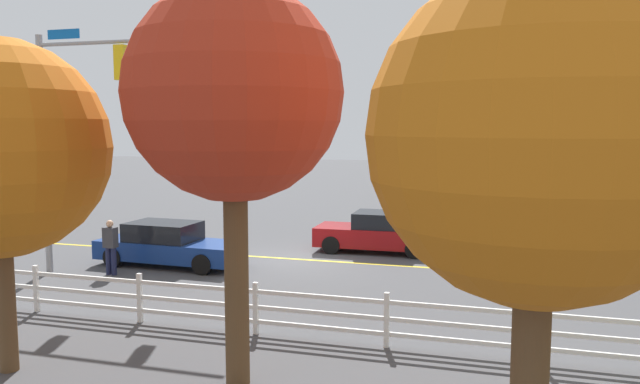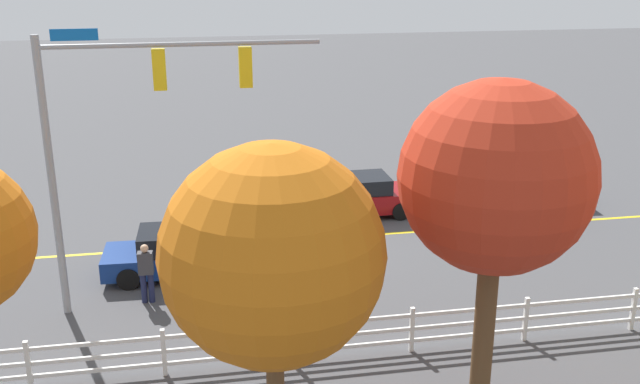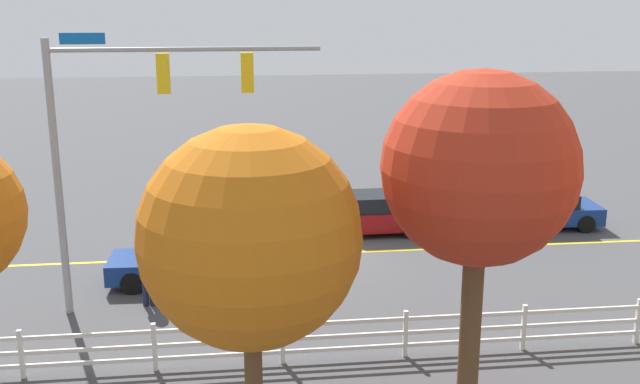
{
  "view_description": "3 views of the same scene",
  "coord_description": "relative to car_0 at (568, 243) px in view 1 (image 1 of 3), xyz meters",
  "views": [
    {
      "loc": [
        -6.61,
        19.61,
        4.54
      ],
      "look_at": [
        -1.12,
        1.01,
        2.45
      ],
      "focal_mm": 34.65,
      "sensor_mm": 36.0,
      "label": 1
    },
    {
      "loc": [
        3.35,
        22.22,
        9.16
      ],
      "look_at": [
        -0.57,
        0.66,
        1.85
      ],
      "focal_mm": 41.04,
      "sensor_mm": 36.0,
      "label": 2
    },
    {
      "loc": [
        2.32,
        22.91,
        8.15
      ],
      "look_at": [
        -0.37,
        0.5,
        2.24
      ],
      "focal_mm": 41.28,
      "sensor_mm": 36.0,
      "label": 3
    }
  ],
  "objects": [
    {
      "name": "ground_plane",
      "position": [
        8.81,
        2.09,
        -0.66
      ],
      "size": [
        120.0,
        120.0,
        0.0
      ],
      "primitive_type": "plane",
      "color": "#444447"
    },
    {
      "name": "tree_0",
      "position": [
        1.83,
        14.7,
        3.75
      ],
      "size": [
        3.71,
        3.71,
        6.3
      ],
      "color": "brown",
      "rests_on": "ground_plane"
    },
    {
      "name": "lane_center_stripe",
      "position": [
        4.81,
        2.09,
        -0.65
      ],
      "size": [
        28.0,
        0.16,
        0.01
      ],
      "primitive_type": "cube",
      "color": "gold",
      "rests_on": "ground_plane"
    },
    {
      "name": "car_1",
      "position": [
        6.42,
        0.06,
        0.04
      ],
      "size": [
        4.36,
        1.92,
        1.45
      ],
      "rotation": [
        0.0,
        0.0,
        6.3
      ],
      "color": "maroon",
      "rests_on": "ground_plane"
    },
    {
      "name": "car_0",
      "position": [
        0.0,
        0.0,
        0.0
      ],
      "size": [
        4.58,
        2.18,
        1.33
      ],
      "rotation": [
        0.0,
        0.0,
        6.24
      ],
      "color": "navy",
      "rests_on": "ground_plane"
    },
    {
      "name": "white_rail_fence",
      "position": [
        5.81,
        9.53,
        -0.05
      ],
      "size": [
        26.1,
        0.1,
        1.15
      ],
      "color": "white",
      "rests_on": "ground_plane"
    },
    {
      "name": "pedestrian",
      "position": [
        13.55,
        5.78,
        0.27
      ],
      "size": [
        0.41,
        0.28,
        1.69
      ],
      "rotation": [
        0.0,
        0.0,
        1.51
      ],
      "color": "#191E3F",
      "rests_on": "ground_plane"
    },
    {
      "name": "tree_3",
      "position": [
        6.57,
        12.04,
        4.4
      ],
      "size": [
        3.72,
        3.72,
        6.96
      ],
      "color": "brown",
      "rests_on": "ground_plane"
    },
    {
      "name": "signal_assembly",
      "position": [
        13.75,
        5.97,
        4.5
      ],
      "size": [
        6.9,
        0.37,
        7.37
      ],
      "color": "gray",
      "rests_on": "ground_plane"
    },
    {
      "name": "car_2",
      "position": [
        12.54,
        4.13,
        0.02
      ],
      "size": [
        4.82,
        1.94,
        1.41
      ],
      "rotation": [
        0.0,
        0.0,
        3.11
      ],
      "color": "navy",
      "rests_on": "ground_plane"
    }
  ]
}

